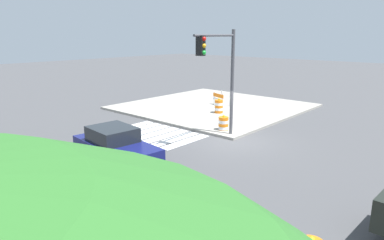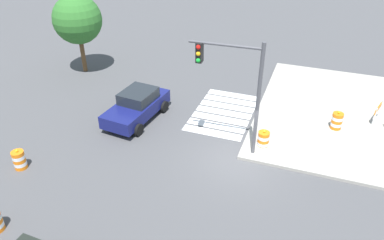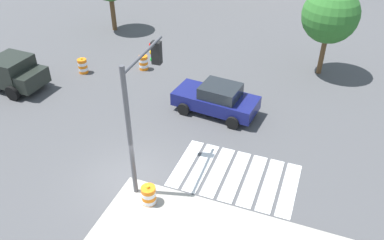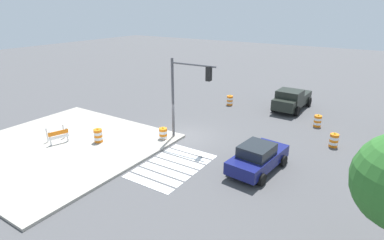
# 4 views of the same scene
# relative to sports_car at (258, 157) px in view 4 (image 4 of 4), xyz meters

# --- Properties ---
(ground_plane) EXTENTS (120.00, 120.00, 0.00)m
(ground_plane) POSITION_rel_sports_car_xyz_m (-1.75, -6.13, -0.81)
(ground_plane) COLOR #474749
(sidewalk_corner) EXTENTS (12.00, 12.00, 0.15)m
(sidewalk_corner) POSITION_rel_sports_car_xyz_m (4.25, -12.13, -0.74)
(sidewalk_corner) COLOR #9E998E
(sidewalk_corner) RESTS_ON ground
(crosswalk_stripes) EXTENTS (5.10, 3.20, 0.02)m
(crosswalk_stripes) POSITION_rel_sports_car_xyz_m (2.25, -4.33, -0.80)
(crosswalk_stripes) COLOR silver
(crosswalk_stripes) RESTS_ON ground
(sports_car) EXTENTS (4.47, 2.47, 1.63)m
(sports_car) POSITION_rel_sports_car_xyz_m (0.00, 0.00, 0.00)
(sports_car) COLOR navy
(sports_car) RESTS_ON ground
(pickup_truck) EXTENTS (5.23, 2.52, 1.92)m
(pickup_truck) POSITION_rel_sports_car_xyz_m (-12.07, -1.69, 0.16)
(pickup_truck) COLOR black
(pickup_truck) RESTS_ON ground
(traffic_barrel_near_corner) EXTENTS (0.56, 0.56, 1.02)m
(traffic_barrel_near_corner) POSITION_rel_sports_car_xyz_m (-9.02, 1.30, -0.36)
(traffic_barrel_near_corner) COLOR orange
(traffic_barrel_near_corner) RESTS_ON ground
(traffic_barrel_crosswalk_end) EXTENTS (0.56, 0.56, 1.02)m
(traffic_barrel_crosswalk_end) POSITION_rel_sports_car_xyz_m (-0.40, -7.07, -0.36)
(traffic_barrel_crosswalk_end) COLOR orange
(traffic_barrel_crosswalk_end) RESTS_ON ground
(traffic_barrel_median_near) EXTENTS (0.56, 0.56, 1.02)m
(traffic_barrel_median_near) POSITION_rel_sports_car_xyz_m (-5.75, 3.05, -0.36)
(traffic_barrel_median_near) COLOR orange
(traffic_barrel_median_near) RESTS_ON ground
(traffic_barrel_median_far) EXTENTS (0.56, 0.56, 1.02)m
(traffic_barrel_median_far) POSITION_rel_sports_car_xyz_m (-10.38, -6.93, -0.36)
(traffic_barrel_median_far) COLOR orange
(traffic_barrel_median_far) RESTS_ON ground
(traffic_barrel_on_sidewalk) EXTENTS (0.56, 0.56, 1.02)m
(traffic_barrel_on_sidewalk) POSITION_rel_sports_car_xyz_m (2.44, -10.39, -0.21)
(traffic_barrel_on_sidewalk) COLOR orange
(traffic_barrel_on_sidewalk) RESTS_ON sidewalk_corner
(construction_barricade) EXTENTS (1.41, 1.12, 1.00)m
(construction_barricade) POSITION_rel_sports_car_xyz_m (3.98, -12.56, -0.09)
(construction_barricade) COLOR silver
(construction_barricade) RESTS_ON sidewalk_corner
(traffic_light_pole) EXTENTS (0.49, 3.29, 5.50)m
(traffic_light_pole) POSITION_rel_sports_car_xyz_m (-1.21, -5.59, 3.10)
(traffic_light_pole) COLOR #4C4C51
(traffic_light_pole) RESTS_ON sidewalk_corner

